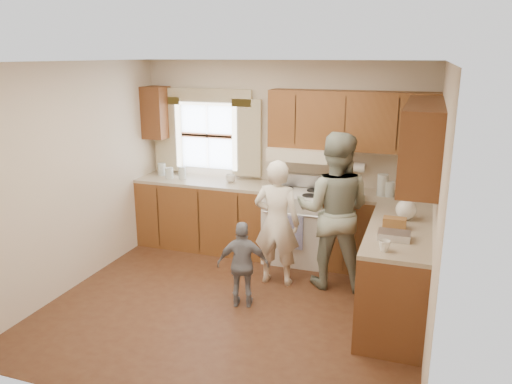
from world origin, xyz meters
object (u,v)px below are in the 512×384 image
at_px(woman_right, 334,211).
at_px(woman_left, 277,223).
at_px(child, 243,265).
at_px(stove, 297,224).

bearing_deg(woman_right, woman_left, 10.69).
bearing_deg(woman_left, child, 73.58).
height_order(woman_left, woman_right, woman_right).
distance_m(woman_right, child, 1.20).
distance_m(stove, woman_right, 0.91).
relative_size(woman_left, woman_right, 0.82).
height_order(stove, child, stove).
bearing_deg(woman_right, stove, -50.52).
distance_m(stove, child, 1.42).
bearing_deg(woman_left, woman_right, -166.98).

